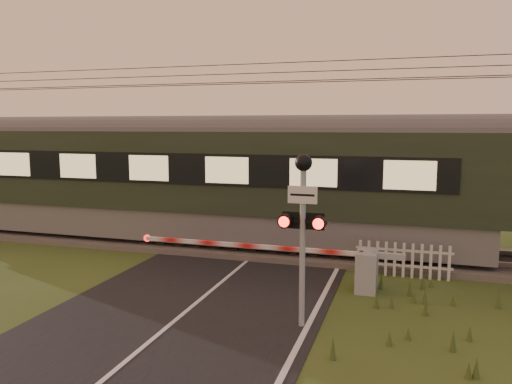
% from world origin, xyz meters
% --- Properties ---
extents(ground, '(160.00, 160.00, 0.00)m').
position_xyz_m(ground, '(0.00, 0.00, 0.00)').
color(ground, '#34451A').
rests_on(ground, ground).
extents(road, '(6.00, 140.00, 0.03)m').
position_xyz_m(road, '(0.02, -0.23, 0.01)').
color(road, black).
rests_on(road, ground).
extents(track_bed, '(140.00, 3.40, 0.39)m').
position_xyz_m(track_bed, '(0.00, 6.50, 0.07)').
color(track_bed, '#47423D').
rests_on(track_bed, ground).
extents(overhead_wires, '(120.00, 0.62, 0.62)m').
position_xyz_m(overhead_wires, '(0.00, 6.50, 5.72)').
color(overhead_wires, black).
rests_on(overhead_wires, ground).
extents(boom_gate, '(7.17, 0.78, 1.04)m').
position_xyz_m(boom_gate, '(3.31, 3.13, 0.58)').
color(boom_gate, gray).
rests_on(boom_gate, ground).
extents(crossing_signal, '(0.91, 0.36, 3.57)m').
position_xyz_m(crossing_signal, '(2.62, 0.46, 2.46)').
color(crossing_signal, gray).
rests_on(crossing_signal, ground).
extents(picket_fence, '(2.57, 0.08, 0.96)m').
position_xyz_m(picket_fence, '(4.58, 4.60, 0.48)').
color(picket_fence, silver).
rests_on(picket_fence, ground).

